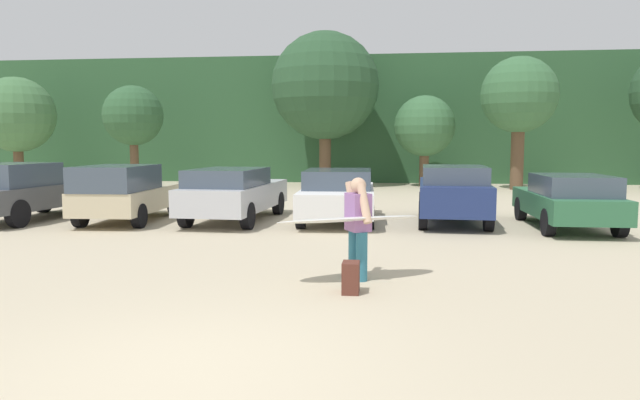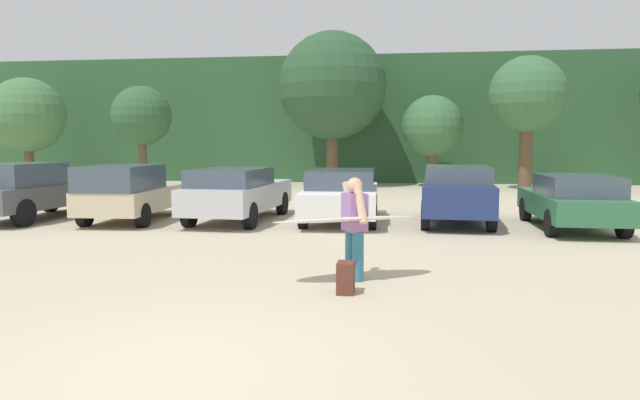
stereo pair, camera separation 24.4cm
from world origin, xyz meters
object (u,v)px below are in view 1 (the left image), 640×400
Objects in this scene: parked_car_white at (338,194)px; parked_car_forest_green at (568,200)px; parked_car_silver at (234,192)px; parked_car_navy at (453,192)px; parked_car_dark_gray at (26,191)px; surfboard_white at (349,219)px; parked_car_champagne at (126,192)px; person_adult at (358,222)px; backpack_dropped at (351,278)px.

parked_car_white is 5.85m from parked_car_forest_green.
parked_car_navy reaches higher than parked_car_silver.
parked_car_dark_gray is at bearing 98.15° from parked_car_silver.
surfboard_white is (3.60, -6.54, 0.17)m from parked_car_silver.
parked_car_champagne reaches higher than parked_car_silver.
parked_car_white is 1.97× the size of surfboard_white.
parked_car_champagne is 1.75× the size of surfboard_white.
person_adult reaches higher than surfboard_white.
backpack_dropped is at bearing -150.01° from parked_car_silver.
surfboard_white is (-5.01, -6.17, 0.23)m from parked_car_forest_green.
parked_car_forest_green is at bearing -155.32° from surfboard_white.
parked_car_navy is at bearing -134.74° from surfboard_white.
parked_car_champagne is 9.28× the size of backpack_dropped.
parked_car_silver is 8.62m from parked_car_forest_green.
parked_car_navy is (8.72, 0.81, 0.02)m from parked_car_champagne.
parked_car_dark_gray is at bearing 90.24° from parked_car_forest_green.
parked_car_dark_gray is at bearing 87.05° from parked_car_champagne.
parked_car_silver is 10.60× the size of backpack_dropped.
parked_car_forest_green is at bearing -89.20° from parked_car_silver.
parked_car_dark_gray is 11.17m from person_adult.
parked_car_champagne is at bearing 98.26° from parked_car_navy.
parked_car_silver is 8.19m from backpack_dropped.
parked_car_dark_gray is 1.97× the size of surfboard_white.
parked_car_silver is at bearing 87.30° from parked_car_forest_green.
parked_car_dark_gray is 14.35m from parked_car_forest_green.
parked_car_navy is 7.92m from backpack_dropped.
parked_car_dark_gray reaches higher than parked_car_silver.
parked_car_silver is at bearing -81.78° from parked_car_champagne.
parked_car_forest_green reaches higher than backpack_dropped.
surfboard_white is at bearing -117.36° from parked_car_dark_gray.
parked_car_dark_gray is at bearing 96.77° from parked_car_navy.
parked_car_navy is at bearing -84.01° from parked_car_silver.
backpack_dropped is at bearing -175.81° from parked_car_white.
parked_car_champagne is 0.97× the size of parked_car_forest_green.
backpack_dropped is at bearing 144.29° from parked_car_forest_green.
parked_car_navy is 0.99× the size of parked_car_forest_green.
person_adult is (-2.15, -6.70, 0.07)m from parked_car_navy.
parked_car_silver is 7.47m from surfboard_white.
surfboard_white is at bearing 14.51° from person_adult.
parked_car_dark_gray is 1.12× the size of parked_car_champagne.
parked_car_navy is (11.62, 0.78, 0.01)m from parked_car_dark_gray.
parked_car_dark_gray reaches higher than surfboard_white.
person_adult reaches higher than parked_car_navy.
parked_car_dark_gray is 11.13m from surfboard_white.
parked_car_white is 2.92× the size of person_adult.
person_adult reaches higher than backpack_dropped.
parked_car_white is (2.81, 0.41, -0.04)m from parked_car_silver.
backpack_dropped is (9.42, -6.80, -0.60)m from parked_car_dark_gray.
parked_car_champagne is at bearing 103.75° from parked_car_silver.
surfboard_white is (9.34, -6.04, 0.14)m from parked_car_dark_gray.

